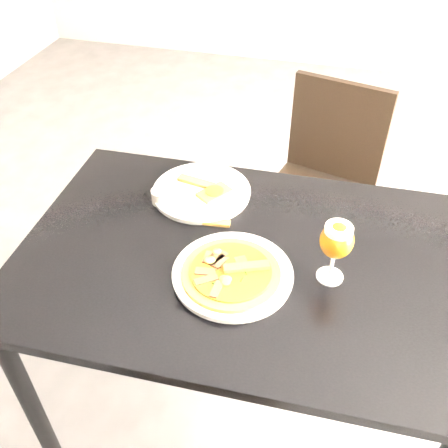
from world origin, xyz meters
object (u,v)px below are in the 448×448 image
(dining_table, at_px, (242,278))
(pizza, at_px, (231,272))
(beer_glass, at_px, (337,241))
(chair_far, at_px, (321,185))

(dining_table, height_order, pizza, pizza)
(dining_table, height_order, beer_glass, beer_glass)
(pizza, height_order, beer_glass, beer_glass)
(dining_table, relative_size, chair_far, 1.39)
(pizza, bearing_deg, chair_far, 78.68)
(dining_table, distance_m, pizza, 0.15)
(chair_far, relative_size, beer_glass, 5.09)
(dining_table, xyz_separation_m, chair_far, (0.16, 0.74, -0.18))
(dining_table, bearing_deg, beer_glass, -7.60)
(dining_table, bearing_deg, pizza, -95.81)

